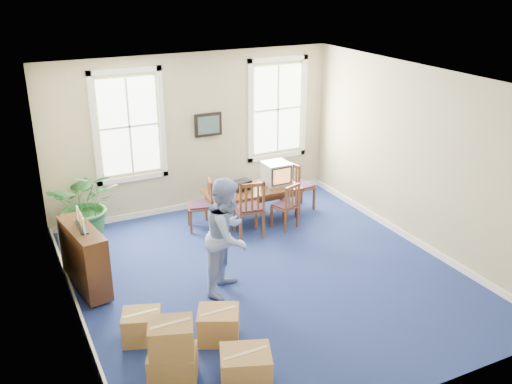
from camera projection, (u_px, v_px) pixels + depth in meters
name	position (u px, v px, depth m)	size (l,w,h in m)	color
floor	(267.00, 276.00, 9.36)	(6.50, 6.50, 0.00)	navy
ceiling	(268.00, 81.00, 8.18)	(6.50, 6.50, 0.00)	white
wall_back	(194.00, 133.00, 11.48)	(6.50, 6.50, 0.00)	tan
wall_front	(407.00, 283.00, 6.06)	(6.50, 6.50, 0.00)	tan
wall_left	(66.00, 221.00, 7.54)	(6.50, 6.50, 0.00)	tan
wall_right	(419.00, 158.00, 10.00)	(6.50, 6.50, 0.00)	tan
baseboard_back	(197.00, 204.00, 12.02)	(6.00, 0.04, 0.12)	white
baseboard_left	(81.00, 318.00, 8.12)	(0.04, 6.50, 0.12)	white
baseboard_right	(409.00, 237.00, 10.55)	(0.04, 6.50, 0.12)	white
window_left	(129.00, 126.00, 10.82)	(1.40, 0.12, 2.20)	white
window_right	(277.00, 109.00, 12.13)	(1.40, 0.12, 2.20)	white
wall_picture	(208.00, 125.00, 11.51)	(0.58, 0.06, 0.48)	black
conference_table	(252.00, 203.00, 11.37)	(1.89, 0.86, 0.64)	#452716
crt_tv	(276.00, 173.00, 11.44)	(0.49, 0.53, 0.44)	#B7B7BC
game_console	(288.00, 181.00, 11.58)	(0.18, 0.22, 0.06)	white
equipment_bag	(241.00, 185.00, 11.17)	(0.37, 0.24, 0.18)	black
chair_near_left	(248.00, 207.00, 10.59)	(0.50, 0.50, 1.12)	brown
chair_near_right	(285.00, 205.00, 10.94)	(0.41, 0.41, 0.92)	brown
chair_end_left	(199.00, 205.00, 10.85)	(0.45, 0.45, 1.00)	brown
chair_end_right	(301.00, 185.00, 11.76)	(0.47, 0.47, 1.04)	brown
man	(228.00, 236.00, 8.66)	(0.90, 0.70, 1.85)	#7B90CB
credenza	(85.00, 260.00, 8.81)	(0.37, 1.29, 1.01)	#452716
brochure_rack	(81.00, 222.00, 8.58)	(0.11, 0.61, 0.27)	#99999E
potted_plant	(87.00, 204.00, 10.37)	(1.26, 1.09, 1.40)	#235D27
cardboard_boxes	(186.00, 341.00, 7.01)	(1.54, 1.54, 0.88)	#A77C47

